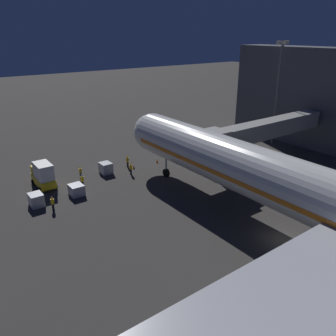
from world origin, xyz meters
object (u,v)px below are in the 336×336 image
at_px(apron_floodlight_mast, 278,87).
at_px(ground_crew_by_tug, 80,172).
at_px(ground_crew_under_port_wing, 82,180).
at_px(traffic_cone_nose_port, 157,161).
at_px(baggage_container_mid_row, 36,200).
at_px(cargo_truck_aft, 43,175).
at_px(ground_crew_near_nose_gear, 131,168).
at_px(ground_crew_by_belt_loader, 128,161).
at_px(traffic_cone_nose_starboard, 134,167).
at_px(ground_crew_marshaller_fwd, 53,203).
at_px(baggage_container_near_belt, 106,168).
at_px(baggage_container_far_row, 76,190).
at_px(jet_bridge, 258,131).

xyz_separation_m(apron_floodlight_mast, ground_crew_by_tug, (35.75, -5.69, -9.60)).
relative_size(ground_crew_under_port_wing, traffic_cone_nose_port, 3.26).
height_order(apron_floodlight_mast, ground_crew_under_port_wing, apron_floodlight_mast).
bearing_deg(baggage_container_mid_row, cargo_truck_aft, -117.11).
bearing_deg(traffic_cone_nose_port, ground_crew_near_nose_gear, 16.73).
distance_m(ground_crew_by_belt_loader, ground_crew_by_tug, 7.64).
distance_m(apron_floodlight_mast, baggage_container_mid_row, 44.56).
xyz_separation_m(ground_crew_near_nose_gear, traffic_cone_nose_starboard, (-1.54, -1.79, -0.74)).
bearing_deg(baggage_container_mid_row, ground_crew_marshaller_fwd, 117.40).
height_order(ground_crew_by_belt_loader, ground_crew_marshaller_fwd, ground_crew_by_belt_loader).
bearing_deg(baggage_container_near_belt, ground_crew_by_tug, -6.20).
relative_size(cargo_truck_aft, ground_crew_under_port_wing, 2.58).
xyz_separation_m(baggage_container_mid_row, traffic_cone_nose_port, (-20.16, -3.42, -0.51)).
bearing_deg(cargo_truck_aft, ground_crew_by_belt_loader, 178.10).
xyz_separation_m(baggage_container_near_belt, ground_crew_near_nose_gear, (-2.72, 2.70, 0.20)).
bearing_deg(ground_crew_under_port_wing, baggage_container_mid_row, 15.02).
bearing_deg(traffic_cone_nose_starboard, apron_floodlight_mast, 171.05).
bearing_deg(baggage_container_mid_row, traffic_cone_nose_port, -170.38).
height_order(cargo_truck_aft, baggage_container_far_row, cargo_truck_aft).
distance_m(apron_floodlight_mast, ground_crew_by_belt_loader, 30.19).
bearing_deg(baggage_container_mid_row, ground_crew_under_port_wing, -164.98).
xyz_separation_m(cargo_truck_aft, ground_crew_by_tug, (-5.18, 0.18, -0.81)).
relative_size(ground_crew_by_belt_loader, ground_crew_marshaller_fwd, 1.06).
bearing_deg(jet_bridge, traffic_cone_nose_starboard, -35.57).
relative_size(baggage_container_near_belt, ground_crew_by_belt_loader, 0.98).
relative_size(ground_crew_by_belt_loader, traffic_cone_nose_port, 3.40).
height_order(ground_crew_near_nose_gear, ground_crew_by_belt_loader, ground_crew_by_belt_loader).
bearing_deg(baggage_container_mid_row, apron_floodlight_mast, 178.75).
distance_m(jet_bridge, cargo_truck_aft, 31.31).
height_order(ground_crew_under_port_wing, ground_crew_by_tug, ground_crew_under_port_wing).
relative_size(jet_bridge, traffic_cone_nose_port, 44.62).
relative_size(ground_crew_under_port_wing, ground_crew_by_tug, 1.02).
xyz_separation_m(baggage_container_near_belt, ground_crew_under_port_wing, (4.78, 2.53, 0.17)).
relative_size(cargo_truck_aft, traffic_cone_nose_port, 8.42).
height_order(baggage_container_far_row, traffic_cone_nose_starboard, baggage_container_far_row).
xyz_separation_m(jet_bridge, baggage_container_mid_row, (30.98, -7.47, -5.13)).
relative_size(baggage_container_mid_row, ground_crew_near_nose_gear, 1.02).
height_order(baggage_container_mid_row, ground_crew_near_nose_gear, ground_crew_near_nose_gear).
relative_size(apron_floodlight_mast, traffic_cone_nose_port, 33.20).
bearing_deg(traffic_cone_nose_starboard, ground_crew_near_nose_gear, 49.24).
bearing_deg(cargo_truck_aft, baggage_container_mid_row, 62.89).
xyz_separation_m(apron_floodlight_mast, traffic_cone_nose_starboard, (27.70, -4.36, -10.30)).
relative_size(baggage_container_far_row, ground_crew_near_nose_gear, 1.03).
bearing_deg(cargo_truck_aft, jet_bridge, 156.46).
relative_size(jet_bridge, apron_floodlight_mast, 1.34).
bearing_deg(traffic_cone_nose_port, baggage_container_mid_row, 9.62).
bearing_deg(baggage_container_mid_row, baggage_container_far_row, 179.00).
distance_m(baggage_container_far_row, ground_crew_marshaller_fwd, 4.48).
height_order(ground_crew_by_belt_loader, ground_crew_under_port_wing, ground_crew_by_belt_loader).
bearing_deg(jet_bridge, ground_crew_by_tug, -27.69).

